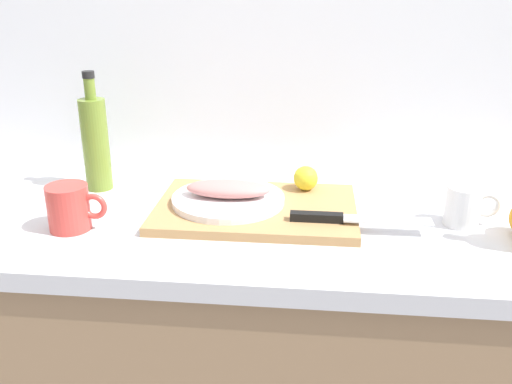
# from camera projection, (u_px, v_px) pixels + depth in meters

# --- Properties ---
(back_wall) EXTENTS (3.20, 0.05, 2.50)m
(back_wall) POSITION_uv_depth(u_px,v_px,m) (311.00, 39.00, 1.40)
(back_wall) COLOR white
(back_wall) RESTS_ON ground_plane
(kitchen_counter) EXTENTS (2.00, 0.60, 0.90)m
(kitchen_counter) POSITION_uv_depth(u_px,v_px,m) (298.00, 383.00, 1.38)
(kitchen_counter) COLOR #9E7A56
(kitchen_counter) RESTS_ON ground_plane
(cutting_board) EXTENTS (0.44, 0.30, 0.02)m
(cutting_board) POSITION_uv_depth(u_px,v_px,m) (256.00, 209.00, 1.24)
(cutting_board) COLOR tan
(cutting_board) RESTS_ON kitchen_counter
(white_plate) EXTENTS (0.25, 0.25, 0.01)m
(white_plate) POSITION_uv_depth(u_px,v_px,m) (228.00, 199.00, 1.25)
(white_plate) COLOR white
(white_plate) RESTS_ON cutting_board
(fish_fillet) EXTENTS (0.19, 0.08, 0.04)m
(fish_fillet) POSITION_uv_depth(u_px,v_px,m) (228.00, 189.00, 1.24)
(fish_fillet) COLOR tan
(fish_fillet) RESTS_ON white_plate
(chef_knife) EXTENTS (0.29, 0.04, 0.02)m
(chef_knife) POSITION_uv_depth(u_px,v_px,m) (342.00, 218.00, 1.15)
(chef_knife) COLOR silver
(chef_knife) RESTS_ON cutting_board
(lemon_0) EXTENTS (0.06, 0.06, 0.06)m
(lemon_0) POSITION_uv_depth(u_px,v_px,m) (304.00, 178.00, 1.32)
(lemon_0) COLOR yellow
(lemon_0) RESTS_ON cutting_board
(olive_oil_bottle) EXTENTS (0.06, 0.06, 0.29)m
(olive_oil_bottle) POSITION_uv_depth(u_px,v_px,m) (96.00, 142.00, 1.35)
(olive_oil_bottle) COLOR olive
(olive_oil_bottle) RESTS_ON kitchen_counter
(coffee_mug_0) EXTENTS (0.13, 0.09, 0.10)m
(coffee_mug_0) POSITION_uv_depth(u_px,v_px,m) (70.00, 207.00, 1.15)
(coffee_mug_0) COLOR #CC3F38
(coffee_mug_0) RESTS_ON kitchen_counter
(coffee_mug_2) EXTENTS (0.11, 0.07, 0.09)m
(coffee_mug_2) POSITION_uv_depth(u_px,v_px,m) (465.00, 206.00, 1.17)
(coffee_mug_2) COLOR white
(coffee_mug_2) RESTS_ON kitchen_counter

